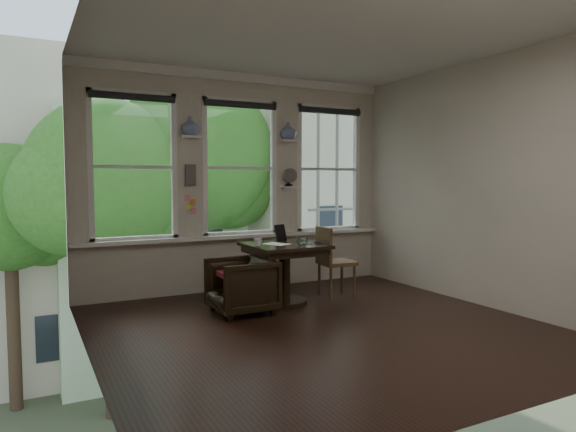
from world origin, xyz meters
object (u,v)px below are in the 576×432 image
table (285,274)px  armchair_left (241,286)px  side_chair_right (337,262)px  mug (258,242)px  laptop (316,242)px

table → armchair_left: size_ratio=1.28×
table → side_chair_right: (0.80, 0.05, 0.09)m
mug → laptop: bearing=-8.6°
side_chair_right → mug: (-1.17, -0.08, 0.33)m
table → side_chair_right: side_chair_right is taller
table → mug: bearing=-175.9°
side_chair_right → laptop: bearing=119.5°
mug → armchair_left: bearing=-152.6°
side_chair_right → laptop: 0.56m
mug → side_chair_right: bearing=3.9°
table → mug: (-0.37, -0.03, 0.42)m
armchair_left → side_chair_right: size_ratio=0.77×
table → armchair_left: table is taller
laptop → side_chair_right: bearing=39.1°
table → laptop: (0.37, -0.14, 0.39)m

